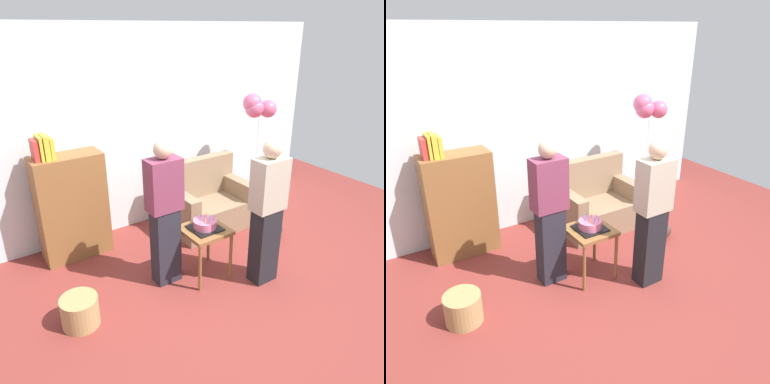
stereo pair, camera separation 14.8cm
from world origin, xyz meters
The scene contains 11 objects.
ground_plane centered at (0.00, 0.00, 0.00)m, with size 8.00×8.00×0.00m, color maroon.
wall_back centered at (0.00, 2.05, 1.35)m, with size 6.00×0.10×2.70m, color silver.
couch centered at (0.66, 1.37, 0.34)m, with size 1.10×0.70×0.96m.
bookshelf centered at (-1.13, 1.69, 0.67)m, with size 0.80×0.36×1.57m.
side_table centered at (-0.07, 0.44, 0.51)m, with size 0.48×0.48×0.60m.
birthday_cake centered at (-0.07, 0.44, 0.65)m, with size 0.32×0.32×0.17m.
person_blowing_candles centered at (-0.48, 0.61, 0.83)m, with size 0.36×0.22×1.63m.
person_holding_cake centered at (0.42, 0.01, 0.83)m, with size 0.36×0.22×1.63m.
wicker_basket centered at (-1.52, 0.46, 0.15)m, with size 0.36×0.36×0.30m, color #A88451.
handbag centered at (1.21, 0.58, 0.10)m, with size 0.28×0.14×0.20m, color #473328.
balloon_bunch centered at (1.51, 1.39, 1.61)m, with size 0.46×0.36×1.79m.
Camera 2 is at (-2.11, -2.56, 2.64)m, focal length 35.37 mm.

